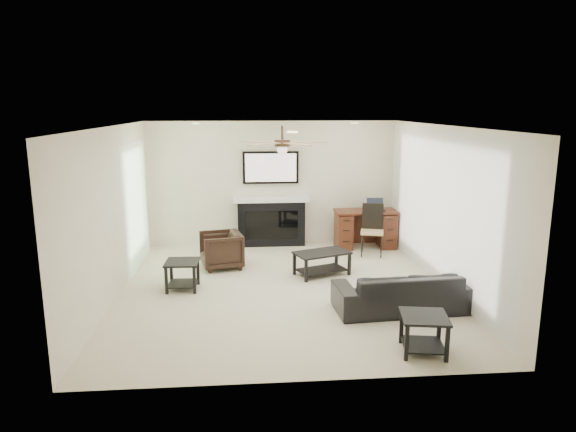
# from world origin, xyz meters

# --- Properties ---
(room_shell) EXTENTS (5.50, 5.54, 2.52)m
(room_shell) POSITION_xyz_m (0.19, 0.08, 1.68)
(room_shell) COLOR beige
(room_shell) RESTS_ON ground
(sofa) EXTENTS (1.94, 0.87, 0.55)m
(sofa) POSITION_xyz_m (1.60, -0.97, 0.28)
(sofa) COLOR black
(sofa) RESTS_ON ground
(armchair) EXTENTS (0.83, 0.81, 0.63)m
(armchair) POSITION_xyz_m (-1.00, 1.18, 0.32)
(armchair) COLOR black
(armchair) RESTS_ON ground
(coffee_table) EXTENTS (1.02, 0.79, 0.40)m
(coffee_table) POSITION_xyz_m (0.70, 0.63, 0.20)
(coffee_table) COLOR black
(coffee_table) RESTS_ON ground
(end_table_near) EXTENTS (0.60, 0.60, 0.45)m
(end_table_near) POSITION_xyz_m (1.45, -2.22, 0.23)
(end_table_near) COLOR black
(end_table_near) RESTS_ON ground
(end_table_left) EXTENTS (0.52, 0.52, 0.45)m
(end_table_left) POSITION_xyz_m (-1.55, 0.13, 0.23)
(end_table_left) COLOR black
(end_table_left) RESTS_ON ground
(fireplace_unit) EXTENTS (1.52, 0.34, 1.91)m
(fireplace_unit) POSITION_xyz_m (-0.04, 2.58, 0.95)
(fireplace_unit) COLOR black
(fireplace_unit) RESTS_ON ground
(desk) EXTENTS (1.22, 0.56, 0.76)m
(desk) POSITION_xyz_m (1.82, 2.26, 0.38)
(desk) COLOR #39190E
(desk) RESTS_ON ground
(desk_chair) EXTENTS (0.52, 0.53, 0.97)m
(desk_chair) POSITION_xyz_m (1.82, 1.71, 0.48)
(desk_chair) COLOR black
(desk_chair) RESTS_ON ground
(laptop) EXTENTS (0.33, 0.24, 0.23)m
(laptop) POSITION_xyz_m (2.02, 2.24, 0.88)
(laptop) COLOR black
(laptop) RESTS_ON desk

